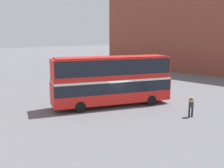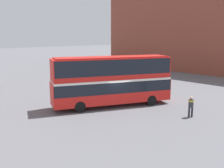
# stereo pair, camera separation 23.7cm
# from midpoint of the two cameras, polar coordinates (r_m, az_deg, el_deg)

# --- Properties ---
(ground_plane) EXTENTS (240.00, 240.00, 0.00)m
(ground_plane) POSITION_cam_midpoint_polar(r_m,az_deg,el_deg) (24.12, 1.12, -4.92)
(ground_plane) COLOR #5B5B60
(building_row_right) EXTENTS (9.47, 32.38, 15.83)m
(building_row_right) POSITION_cam_midpoint_polar(r_m,az_deg,el_deg) (52.60, 15.99, 11.76)
(building_row_right) COLOR brown
(building_row_right) RESTS_ON ground_plane
(double_decker_bus) EXTENTS (11.01, 6.60, 4.55)m
(double_decker_bus) POSITION_cam_midpoint_polar(r_m,az_deg,el_deg) (23.85, 0.29, 1.30)
(double_decker_bus) COLOR red
(double_decker_bus) RESTS_ON ground_plane
(pedestrian_foreground) EXTENTS (0.57, 0.57, 1.68)m
(pedestrian_foreground) POSITION_cam_midpoint_polar(r_m,az_deg,el_deg) (21.73, 17.11, -4.31)
(pedestrian_foreground) COLOR #232328
(pedestrian_foreground) RESTS_ON ground_plane
(parked_car_kerb_far) EXTENTS (4.74, 2.65, 1.49)m
(parked_car_kerb_far) POSITION_cam_midpoint_polar(r_m,az_deg,el_deg) (37.43, -0.87, 1.80)
(parked_car_kerb_far) COLOR slate
(parked_car_kerb_far) RESTS_ON ground_plane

